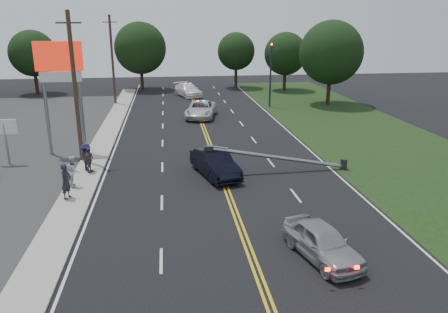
{
  "coord_description": "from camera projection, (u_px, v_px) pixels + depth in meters",
  "views": [
    {
      "loc": [
        -3.21,
        -17.85,
        9.3
      ],
      "look_at": [
        -0.02,
        6.4,
        1.7
      ],
      "focal_mm": 35.0,
      "sensor_mm": 36.0,
      "label": 1
    }
  ],
  "objects": [
    {
      "name": "bystander_a",
      "position": [
        66.0,
        181.0,
        23.38
      ],
      "size": [
        0.69,
        0.83,
        1.95
      ],
      "primitive_type": "imported",
      "rotation": [
        0.0,
        0.0,
        1.2
      ],
      "color": "#24232A",
      "rests_on": "sidewalk"
    },
    {
      "name": "emergency_b",
      "position": [
        188.0,
        90.0,
        56.27
      ],
      "size": [
        3.89,
        5.95,
        1.6
      ],
      "primitive_type": "imported",
      "rotation": [
        0.0,
        0.0,
        0.33
      ],
      "color": "white",
      "rests_on": "ground"
    },
    {
      "name": "tree_6",
      "position": [
        140.0,
        48.0,
        60.21
      ],
      "size": [
        7.1,
        7.1,
        9.3
      ],
      "color": "black",
      "rests_on": "ground"
    },
    {
      "name": "tree_9",
      "position": [
        331.0,
        53.0,
        49.17
      ],
      "size": [
        7.14,
        7.14,
        9.49
      ],
      "color": "black",
      "rests_on": "ground"
    },
    {
      "name": "grass_verge",
      "position": [
        405.0,
        157.0,
        31.2
      ],
      "size": [
        12.0,
        80.0,
        0.01
      ],
      "primitive_type": "cube",
      "color": "black",
      "rests_on": "ground"
    },
    {
      "name": "waiting_sedan",
      "position": [
        322.0,
        242.0,
        17.72
      ],
      "size": [
        2.71,
        4.51,
        1.44
      ],
      "primitive_type": "imported",
      "rotation": [
        0.0,
        0.0,
        0.26
      ],
      "color": "#A0A1A8",
      "rests_on": "ground"
    },
    {
      "name": "utility_pole_mid",
      "position": [
        75.0,
        88.0,
        28.76
      ],
      "size": [
        1.6,
        0.28,
        10.0
      ],
      "color": "#382619",
      "rests_on": "ground"
    },
    {
      "name": "bystander_d",
      "position": [
        89.0,
        160.0,
        27.47
      ],
      "size": [
        0.75,
        1.03,
        1.63
      ],
      "primitive_type": "imported",
      "rotation": [
        0.0,
        0.0,
        1.16
      ],
      "color": "#574946",
      "rests_on": "sidewalk"
    },
    {
      "name": "tree_5",
      "position": [
        33.0,
        53.0,
        56.75
      ],
      "size": [
        5.96,
        5.96,
        8.27
      ],
      "color": "black",
      "rests_on": "ground"
    },
    {
      "name": "centerline_yellow",
      "position": [
        217.0,
        165.0,
        29.52
      ],
      "size": [
        0.36,
        80.0,
        0.0
      ],
      "primitive_type": "cube",
      "color": "gold",
      "rests_on": "ground"
    },
    {
      "name": "fallen_streetlight",
      "position": [
        286.0,
        158.0,
        27.88
      ],
      "size": [
        9.36,
        0.44,
        1.91
      ],
      "color": "#2D2D30",
      "rests_on": "ground"
    },
    {
      "name": "tree_8",
      "position": [
        286.0,
        54.0,
        59.94
      ],
      "size": [
        5.84,
        5.84,
        7.93
      ],
      "color": "black",
      "rests_on": "ground"
    },
    {
      "name": "small_sign",
      "position": [
        5.0,
        131.0,
        28.98
      ],
      "size": [
        1.6,
        0.14,
        3.1
      ],
      "color": "gray",
      "rests_on": "ground"
    },
    {
      "name": "traffic_signal",
      "position": [
        271.0,
        69.0,
        48.24
      ],
      "size": [
        0.28,
        0.41,
        7.05
      ],
      "color": "#2D2D30",
      "rests_on": "ground"
    },
    {
      "name": "bystander_b",
      "position": [
        73.0,
        171.0,
        25.15
      ],
      "size": [
        0.86,
        1.01,
        1.82
      ],
      "primitive_type": "imported",
      "rotation": [
        0.0,
        0.0,
        1.78
      ],
      "color": "silver",
      "rests_on": "sidewalk"
    },
    {
      "name": "bystander_c",
      "position": [
        86.0,
        157.0,
        27.85
      ],
      "size": [
        1.03,
        1.3,
        1.77
      ],
      "primitive_type": "imported",
      "rotation": [
        0.0,
        0.0,
        1.95
      ],
      "color": "#19183E",
      "rests_on": "sidewalk"
    },
    {
      "name": "emergency_a",
      "position": [
        201.0,
        109.0,
        43.91
      ],
      "size": [
        3.8,
        6.21,
        1.61
      ],
      "primitive_type": "imported",
      "rotation": [
        0.0,
        0.0,
        -0.21
      ],
      "color": "silver",
      "rests_on": "ground"
    },
    {
      "name": "sidewalk",
      "position": [
        90.0,
        169.0,
        28.46
      ],
      "size": [
        1.8,
        70.0,
        0.12
      ],
      "primitive_type": "cube",
      "color": "#A29D93",
      "rests_on": "ground"
    },
    {
      "name": "crashed_sedan",
      "position": [
        215.0,
        163.0,
        27.24
      ],
      "size": [
        2.97,
        5.16,
        1.61
      ],
      "primitive_type": "imported",
      "rotation": [
        0.0,
        0.0,
        0.28
      ],
      "color": "black",
      "rests_on": "ground"
    },
    {
      "name": "ground",
      "position": [
        243.0,
        233.0,
        20.06
      ],
      "size": [
        120.0,
        120.0,
        0.0
      ],
      "primitive_type": "plane",
      "color": "black",
      "rests_on": "ground"
    },
    {
      "name": "pylon_sign",
      "position": [
        60.0,
        71.0,
        30.22
      ],
      "size": [
        3.2,
        0.35,
        8.0
      ],
      "color": "gray",
      "rests_on": "ground"
    },
    {
      "name": "tree_7",
      "position": [
        236.0,
        51.0,
        62.3
      ],
      "size": [
        5.32,
        5.32,
        7.85
      ],
      "color": "black",
      "rests_on": "ground"
    },
    {
      "name": "utility_pole_far",
      "position": [
        112.0,
        60.0,
        49.59
      ],
      "size": [
        1.6,
        0.28,
        10.0
      ],
      "color": "#382619",
      "rests_on": "ground"
    }
  ]
}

